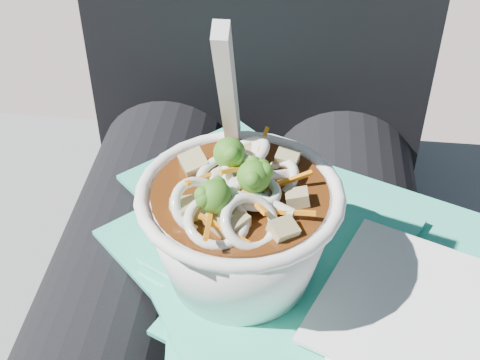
# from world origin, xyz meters

# --- Properties ---
(lap) EXTENTS (0.34, 0.48, 0.15)m
(lap) POSITION_xyz_m (0.00, 0.00, 0.54)
(lap) COLOR black
(lap) RESTS_ON stone_ledge
(person_body) EXTENTS (0.34, 0.94, 1.01)m
(person_body) POSITION_xyz_m (0.00, 0.09, 0.56)
(person_body) COLOR black
(person_body) RESTS_ON ground
(plastic_bag) EXTENTS (0.36, 0.38, 0.01)m
(plastic_bag) POSITION_xyz_m (0.05, -0.01, 0.63)
(plastic_bag) COLOR #30CAA3
(plastic_bag) RESTS_ON lap
(napkins) EXTENTS (0.17, 0.21, 0.01)m
(napkins) POSITION_xyz_m (0.13, -0.07, 0.64)
(napkins) COLOR white
(napkins) RESTS_ON plastic_bag
(udon_bowl) EXTENTS (0.16, 0.16, 0.19)m
(udon_bowl) POSITION_xyz_m (0.01, -0.01, 0.68)
(udon_bowl) COLOR white
(udon_bowl) RESTS_ON plastic_bag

